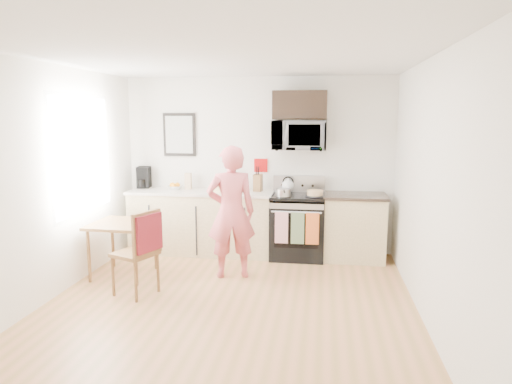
# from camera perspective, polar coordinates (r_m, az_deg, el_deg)

# --- Properties ---
(floor) EXTENTS (4.60, 4.60, 0.00)m
(floor) POSITION_cam_1_polar(r_m,az_deg,el_deg) (4.98, -3.72, -14.53)
(floor) COLOR #A87A41
(floor) RESTS_ON ground
(back_wall) EXTENTS (4.00, 0.04, 2.60)m
(back_wall) POSITION_cam_1_polar(r_m,az_deg,el_deg) (6.86, 0.21, 3.37)
(back_wall) COLOR white
(back_wall) RESTS_ON floor
(front_wall) EXTENTS (4.00, 0.04, 2.60)m
(front_wall) POSITION_cam_1_polar(r_m,az_deg,el_deg) (2.47, -15.44, -7.89)
(front_wall) COLOR white
(front_wall) RESTS_ON floor
(left_wall) EXTENTS (0.04, 4.60, 2.60)m
(left_wall) POSITION_cam_1_polar(r_m,az_deg,el_deg) (5.40, -25.10, 0.85)
(left_wall) COLOR white
(left_wall) RESTS_ON floor
(right_wall) EXTENTS (0.04, 4.60, 2.60)m
(right_wall) POSITION_cam_1_polar(r_m,az_deg,el_deg) (4.62, 21.12, -0.19)
(right_wall) COLOR white
(right_wall) RESTS_ON floor
(ceiling) EXTENTS (4.00, 4.60, 0.04)m
(ceiling) POSITION_cam_1_polar(r_m,az_deg,el_deg) (4.59, -4.08, 16.63)
(ceiling) COLOR silver
(ceiling) RESTS_ON back_wall
(window) EXTENTS (0.06, 1.40, 1.50)m
(window) POSITION_cam_1_polar(r_m,az_deg,el_deg) (6.04, -20.80, 4.32)
(window) COLOR silver
(window) RESTS_ON left_wall
(cabinet_left) EXTENTS (2.10, 0.60, 0.90)m
(cabinet_left) POSITION_cam_1_polar(r_m,az_deg,el_deg) (6.87, -6.79, -3.88)
(cabinet_left) COLOR tan
(cabinet_left) RESTS_ON floor
(countertop_left) EXTENTS (2.14, 0.64, 0.04)m
(countertop_left) POSITION_cam_1_polar(r_m,az_deg,el_deg) (6.78, -6.86, -0.01)
(countertop_left) COLOR beige
(countertop_left) RESTS_ON cabinet_left
(cabinet_right) EXTENTS (0.84, 0.60, 0.90)m
(cabinet_right) POSITION_cam_1_polar(r_m,az_deg,el_deg) (6.65, 12.14, -4.47)
(cabinet_right) COLOR tan
(cabinet_right) RESTS_ON floor
(countertop_right) EXTENTS (0.88, 0.64, 0.04)m
(countertop_right) POSITION_cam_1_polar(r_m,az_deg,el_deg) (6.56, 12.28, -0.47)
(countertop_right) COLOR black
(countertop_right) RESTS_ON cabinet_right
(range) EXTENTS (0.76, 0.70, 1.16)m
(range) POSITION_cam_1_polar(r_m,az_deg,el_deg) (6.63, 5.22, -4.47)
(range) COLOR black
(range) RESTS_ON floor
(microwave) EXTENTS (0.76, 0.51, 0.42)m
(microwave) POSITION_cam_1_polar(r_m,az_deg,el_deg) (6.54, 5.44, 7.08)
(microwave) COLOR #AAAAAF
(microwave) RESTS_ON back_wall
(upper_cabinet) EXTENTS (0.76, 0.35, 0.40)m
(upper_cabinet) POSITION_cam_1_polar(r_m,az_deg,el_deg) (6.59, 5.52, 10.75)
(upper_cabinet) COLOR black
(upper_cabinet) RESTS_ON back_wall
(wall_art) EXTENTS (0.50, 0.04, 0.65)m
(wall_art) POSITION_cam_1_polar(r_m,az_deg,el_deg) (7.08, -9.55, 7.08)
(wall_art) COLOR black
(wall_art) RESTS_ON back_wall
(wall_trivet) EXTENTS (0.20, 0.02, 0.20)m
(wall_trivet) POSITION_cam_1_polar(r_m,az_deg,el_deg) (6.84, 0.61, 3.35)
(wall_trivet) COLOR #B10F0F
(wall_trivet) RESTS_ON back_wall
(person) EXTENTS (0.70, 0.56, 1.67)m
(person) POSITION_cam_1_polar(r_m,az_deg,el_deg) (5.73, -3.13, -2.53)
(person) COLOR #D33A47
(person) RESTS_ON floor
(dining_table) EXTENTS (0.74, 0.74, 0.69)m
(dining_table) POSITION_cam_1_polar(r_m,az_deg,el_deg) (6.04, -16.35, -4.43)
(dining_table) COLOR brown
(dining_table) RESTS_ON floor
(chair) EXTENTS (0.58, 0.55, 0.99)m
(chair) POSITION_cam_1_polar(r_m,az_deg,el_deg) (5.28, -13.89, -6.06)
(chair) COLOR brown
(chair) RESTS_ON floor
(knife_block) EXTENTS (0.13, 0.17, 0.25)m
(knife_block) POSITION_cam_1_polar(r_m,az_deg,el_deg) (6.68, 0.24, 1.17)
(knife_block) COLOR brown
(knife_block) RESTS_ON countertop_left
(utensil_crock) EXTENTS (0.13, 0.13, 0.38)m
(utensil_crock) POSITION_cam_1_polar(r_m,az_deg,el_deg) (6.84, -3.29, 1.59)
(utensil_crock) COLOR #B10F0F
(utensil_crock) RESTS_ON countertop_left
(fruit_bowl) EXTENTS (0.23, 0.23, 0.10)m
(fruit_bowl) POSITION_cam_1_polar(r_m,az_deg,el_deg) (6.98, -10.07, 0.68)
(fruit_bowl) COLOR white
(fruit_bowl) RESTS_ON countertop_left
(milk_carton) EXTENTS (0.10, 0.10, 0.24)m
(milk_carton) POSITION_cam_1_polar(r_m,az_deg,el_deg) (6.94, -8.47, 1.35)
(milk_carton) COLOR tan
(milk_carton) RESTS_ON countertop_left
(coffee_maker) EXTENTS (0.21, 0.29, 0.32)m
(coffee_maker) POSITION_cam_1_polar(r_m,az_deg,el_deg) (7.21, -13.87, 1.73)
(coffee_maker) COLOR black
(coffee_maker) RESTS_ON countertop_left
(bread_bag) EXTENTS (0.31, 0.21, 0.11)m
(bread_bag) POSITION_cam_1_polar(r_m,az_deg,el_deg) (6.55, -4.39, 0.35)
(bread_bag) COLOR tan
(bread_bag) RESTS_ON countertop_left
(cake) EXTENTS (0.27, 0.27, 0.09)m
(cake) POSITION_cam_1_polar(r_m,az_deg,el_deg) (6.38, 7.38, -0.17)
(cake) COLOR black
(cake) RESTS_ON range
(kettle) EXTENTS (0.18, 0.18, 0.23)m
(kettle) POSITION_cam_1_polar(r_m,az_deg,el_deg) (6.70, 4.02, 0.82)
(kettle) COLOR white
(kettle) RESTS_ON range
(pot) EXTENTS (0.21, 0.35, 0.10)m
(pot) POSITION_cam_1_polar(r_m,az_deg,el_deg) (6.36, 3.46, -0.05)
(pot) COLOR #AAAAAF
(pot) RESTS_ON range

